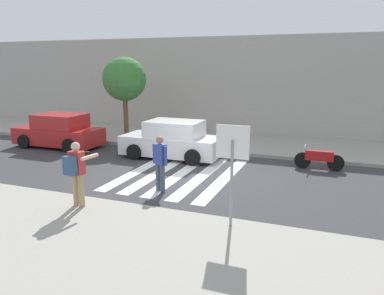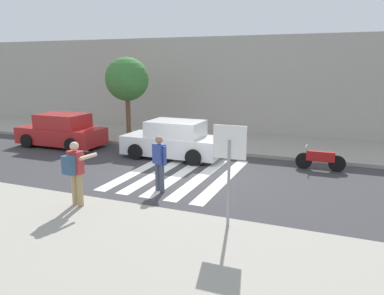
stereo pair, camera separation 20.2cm
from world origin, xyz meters
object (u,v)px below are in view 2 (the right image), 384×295
(stop_sign, at_px, (229,154))
(street_tree_west, at_px, (127,79))
(parked_car_white, at_px, (174,140))
(photographer_with_backpack, at_px, (75,168))
(parked_car_red, at_px, (62,131))
(pedestrian_crossing, at_px, (159,160))
(motorcycle, at_px, (320,159))

(stop_sign, relative_size, street_tree_west, 0.59)
(stop_sign, xyz_separation_m, parked_car_white, (-4.12, 5.90, -1.13))
(photographer_with_backpack, distance_m, parked_car_white, 6.22)
(stop_sign, bearing_deg, parked_car_white, 124.92)
(photographer_with_backpack, xyz_separation_m, parked_car_red, (-5.85, 6.20, -0.44))
(stop_sign, xyz_separation_m, photographer_with_backpack, (-4.06, -0.30, -0.68))
(pedestrian_crossing, distance_m, parked_car_red, 8.22)
(parked_car_white, distance_m, motorcycle, 5.78)
(pedestrian_crossing, xyz_separation_m, motorcycle, (4.38, 4.30, -0.56))
(stop_sign, relative_size, photographer_with_backpack, 1.37)
(pedestrian_crossing, distance_m, parked_car_white, 4.24)
(parked_car_red, relative_size, motorcycle, 2.33)
(photographer_with_backpack, bearing_deg, street_tree_west, 113.40)
(stop_sign, height_order, photographer_with_backpack, stop_sign)
(parked_car_white, bearing_deg, street_tree_west, 144.76)
(stop_sign, distance_m, motorcycle, 6.58)
(pedestrian_crossing, relative_size, motorcycle, 0.98)
(photographer_with_backpack, relative_size, parked_car_white, 0.42)
(pedestrian_crossing, bearing_deg, photographer_with_backpack, -121.03)
(stop_sign, bearing_deg, street_tree_west, 132.66)
(stop_sign, xyz_separation_m, parked_car_red, (-9.91, 5.90, -1.13))
(parked_car_white, height_order, motorcycle, parked_car_white)
(parked_car_red, distance_m, street_tree_west, 4.07)
(street_tree_west, bearing_deg, parked_car_red, -126.86)
(parked_car_red, distance_m, parked_car_white, 5.79)
(parked_car_white, bearing_deg, stop_sign, -55.08)
(photographer_with_backpack, bearing_deg, parked_car_red, 133.29)
(pedestrian_crossing, height_order, parked_car_red, pedestrian_crossing)
(parked_car_white, bearing_deg, pedestrian_crossing, -70.91)
(parked_car_red, xyz_separation_m, motorcycle, (11.55, 0.30, -0.31))
(photographer_with_backpack, relative_size, pedestrian_crossing, 1.00)
(pedestrian_crossing, relative_size, parked_car_red, 0.42)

